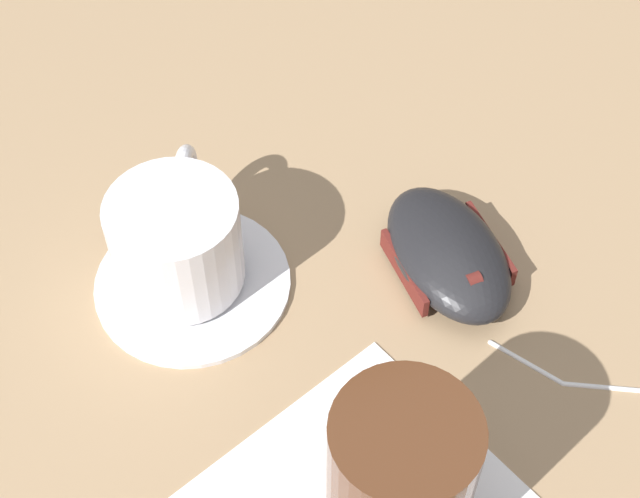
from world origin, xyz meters
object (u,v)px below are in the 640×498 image
object	(u,v)px
drinking_glass	(400,481)
coffee_cup	(177,239)
saucer	(193,281)
computer_mouse	(448,253)

from	to	relation	value
drinking_glass	coffee_cup	bearing A→B (deg)	106.94
drinking_glass	saucer	bearing A→B (deg)	106.44
saucer	drinking_glass	world-z (taller)	drinking_glass
saucer	coffee_cup	size ratio (longest dim) A/B	1.18
coffee_cup	drinking_glass	bearing A→B (deg)	-73.06
saucer	computer_mouse	xyz separation A→B (m)	(0.16, -0.05, 0.01)
computer_mouse	drinking_glass	bearing A→B (deg)	-124.17
saucer	drinking_glass	distance (m)	0.21
saucer	coffee_cup	xyz separation A→B (m)	(-0.00, 0.01, 0.04)
computer_mouse	drinking_glass	xyz separation A→B (m)	(-0.10, -0.15, 0.04)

